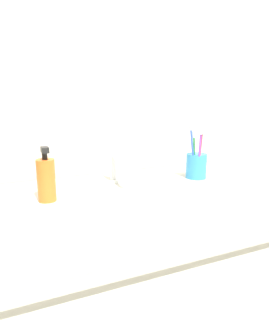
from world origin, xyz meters
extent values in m
cube|color=beige|center=(0.00, 0.37, 1.20)|extent=(2.40, 0.04, 2.40)
cube|color=silver|center=(0.00, 0.00, 0.40)|extent=(1.15, 0.62, 0.79)
cube|color=#BCB7AD|center=(0.00, 0.00, 0.81)|extent=(1.20, 0.66, 0.03)
ellipsoid|color=white|center=(-0.02, -0.01, 0.77)|extent=(0.35, 0.35, 0.10)
torus|color=white|center=(-0.02, -0.01, 0.83)|extent=(0.41, 0.41, 0.02)
cylinder|color=#595B60|center=(-0.02, -0.01, 0.73)|extent=(0.03, 0.03, 0.01)
cylinder|color=silver|center=(-0.02, 0.21, 0.88)|extent=(0.02, 0.02, 0.12)
cylinder|color=silver|center=(-0.02, 0.15, 0.90)|extent=(0.02, 0.13, 0.08)
cylinder|color=silver|center=(-0.02, 0.22, 0.95)|extent=(0.01, 0.05, 0.01)
cylinder|color=#338CCC|center=(0.28, 0.12, 0.87)|extent=(0.08, 0.08, 0.09)
cylinder|color=green|center=(0.26, 0.11, 0.91)|extent=(0.03, 0.02, 0.17)
cube|color=white|center=(0.25, 0.11, 1.00)|extent=(0.02, 0.01, 0.03)
cylinder|color=purple|center=(0.27, 0.09, 0.92)|extent=(0.02, 0.03, 0.18)
cube|color=white|center=(0.26, 0.08, 1.01)|extent=(0.01, 0.02, 0.03)
cylinder|color=blue|center=(0.25, 0.11, 0.93)|extent=(0.04, 0.02, 0.19)
cube|color=white|center=(0.23, 0.10, 1.02)|extent=(0.02, 0.01, 0.03)
cylinder|color=red|center=(0.27, 0.09, 0.92)|extent=(0.02, 0.03, 0.18)
cube|color=white|center=(0.27, 0.08, 1.01)|extent=(0.01, 0.02, 0.03)
cylinder|color=orange|center=(-0.28, 0.09, 0.89)|extent=(0.05, 0.05, 0.13)
cylinder|color=black|center=(-0.28, 0.09, 0.96)|extent=(0.02, 0.02, 0.02)
cube|color=black|center=(-0.28, 0.08, 0.98)|extent=(0.02, 0.04, 0.02)
camera|label=1|loc=(-0.40, -0.81, 1.13)|focal=32.95mm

